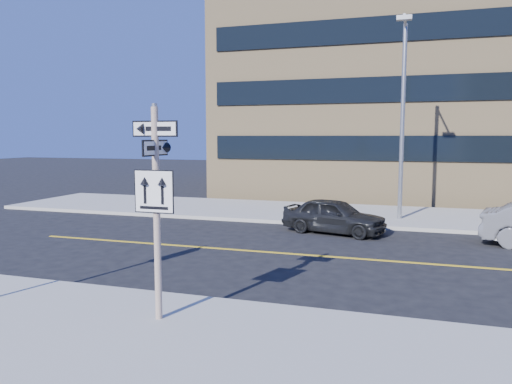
% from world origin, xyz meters
% --- Properties ---
extents(ground, '(120.00, 120.00, 0.00)m').
position_xyz_m(ground, '(0.00, 0.00, 0.00)').
color(ground, black).
rests_on(ground, ground).
extents(sign_pole, '(0.92, 0.92, 4.06)m').
position_xyz_m(sign_pole, '(0.00, -2.51, 2.44)').
color(sign_pole, white).
rests_on(sign_pole, near_sidewalk).
extents(parked_car_a, '(2.44, 4.12, 1.32)m').
position_xyz_m(parked_car_a, '(1.73, 7.74, 0.66)').
color(parked_car_a, black).
rests_on(parked_car_a, ground).
extents(streetlight_a, '(0.55, 2.25, 8.00)m').
position_xyz_m(streetlight_a, '(4.00, 10.76, 4.76)').
color(streetlight_a, gray).
rests_on(streetlight_a, far_sidewalk).
extents(building_brick, '(18.00, 18.00, 18.00)m').
position_xyz_m(building_brick, '(2.00, 25.00, 9.00)').
color(building_brick, tan).
rests_on(building_brick, ground).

